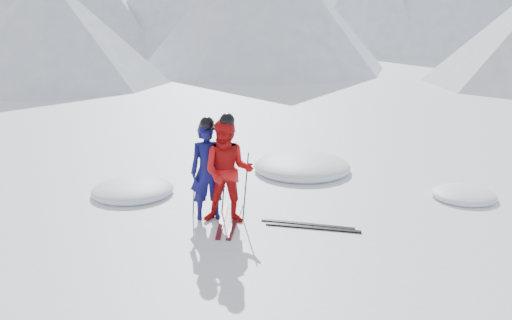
# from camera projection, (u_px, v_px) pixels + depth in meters

# --- Properties ---
(ground) EXTENTS (160.00, 160.00, 0.00)m
(ground) POSITION_uv_depth(u_px,v_px,m) (348.00, 230.00, 9.56)
(ground) COLOR white
(ground) RESTS_ON ground
(skier_blue) EXTENTS (0.76, 0.61, 1.81)m
(skier_blue) POSITION_uv_depth(u_px,v_px,m) (208.00, 171.00, 9.88)
(skier_blue) COLOR #0D0C4D
(skier_blue) RESTS_ON ground
(skier_red) EXTENTS (0.96, 0.76, 1.91)m
(skier_red) POSITION_uv_depth(u_px,v_px,m) (228.00, 172.00, 9.69)
(skier_red) COLOR #B50E0F
(skier_red) RESTS_ON ground
(pole_blue_left) EXTENTS (0.12, 0.09, 1.21)m
(pole_blue_left) POSITION_uv_depth(u_px,v_px,m) (194.00, 184.00, 10.14)
(pole_blue_left) COLOR black
(pole_blue_left) RESTS_ON ground
(pole_blue_right) EXTENTS (0.12, 0.07, 1.21)m
(pole_blue_right) POSITION_uv_depth(u_px,v_px,m) (224.00, 183.00, 10.18)
(pole_blue_right) COLOR black
(pole_blue_right) RESTS_ON ground
(pole_red_left) EXTENTS (0.13, 0.10, 1.27)m
(pole_red_left) POSITION_uv_depth(u_px,v_px,m) (214.00, 184.00, 10.05)
(pole_red_left) COLOR black
(pole_red_left) RESTS_ON ground
(pole_red_right) EXTENTS (0.13, 0.09, 1.27)m
(pole_red_right) POSITION_uv_depth(u_px,v_px,m) (246.00, 187.00, 9.89)
(pole_red_right) COLOR black
(pole_red_right) RESTS_ON ground
(ski_worn_left) EXTENTS (0.22, 1.70, 0.03)m
(ski_worn_left) POSITION_uv_depth(u_px,v_px,m) (222.00, 220.00, 9.96)
(ski_worn_left) COLOR black
(ski_worn_left) RESTS_ON ground
(ski_worn_right) EXTENTS (0.10, 1.70, 0.03)m
(ski_worn_right) POSITION_uv_depth(u_px,v_px,m) (235.00, 221.00, 9.93)
(ski_worn_right) COLOR black
(ski_worn_right) RESTS_ON ground
(ski_loose_a) EXTENTS (1.69, 0.36, 0.03)m
(ski_loose_a) POSITION_uv_depth(u_px,v_px,m) (307.00, 224.00, 9.78)
(ski_loose_a) COLOR black
(ski_loose_a) RESTS_ON ground
(ski_loose_b) EXTENTS (1.70, 0.30, 0.03)m
(ski_loose_b) POSITION_uv_depth(u_px,v_px,m) (313.00, 228.00, 9.62)
(ski_loose_b) COLOR black
(ski_loose_b) RESTS_ON ground
(snow_lumps) EXTENTS (8.40, 4.07, 0.51)m
(snow_lumps) POSITION_uv_depth(u_px,v_px,m) (278.00, 179.00, 12.42)
(snow_lumps) COLOR white
(snow_lumps) RESTS_ON ground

